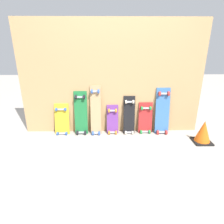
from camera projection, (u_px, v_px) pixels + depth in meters
The scene contains 10 objects.
ground_plane at pixel (112, 132), 3.25m from camera, with size 12.00×12.00×0.00m, color #B2AAA0.
plywood_wall_panel at pixel (112, 79), 3.00m from camera, with size 2.90×0.04×1.79m, color tan.
skateboard_yellow at pixel (62, 121), 3.14m from camera, with size 0.23×0.17×0.58m.
skateboard_green at pixel (81, 115), 3.11m from camera, with size 0.21×0.17×0.77m.
skateboard_natural at pixel (96, 112), 3.09m from camera, with size 0.17×0.18×0.87m.
skateboard_purple at pixel (113, 121), 3.16m from camera, with size 0.19×0.16×0.54m.
skateboard_black at pixel (129, 117), 3.14m from camera, with size 0.19×0.17×0.69m.
skateboard_red at pixel (145, 120), 3.18m from camera, with size 0.23×0.14×0.58m.
skateboard_blue at pixel (162, 113), 3.12m from camera, with size 0.23×0.18×0.82m.
traffic_cone at pixel (203, 132), 2.87m from camera, with size 0.26×0.26×0.35m.
Camera 1 is at (-0.06, -2.93, 1.45)m, focal length 30.51 mm.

